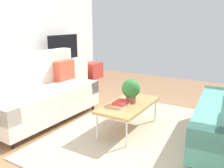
{
  "coord_description": "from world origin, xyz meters",
  "views": [
    {
      "loc": [
        -3.0,
        -1.7,
        1.6
      ],
      "look_at": [
        0.15,
        0.2,
        0.65
      ],
      "focal_mm": 39.09,
      "sensor_mm": 36.0,
      "label": 1
    }
  ],
  "objects_px": {
    "tv": "(64,48)",
    "table_book_0": "(121,105)",
    "bottle_0": "(53,59)",
    "bottle_1": "(56,59)",
    "vase_0": "(45,60)",
    "couch_beige": "(41,94)",
    "potted_plant": "(131,90)",
    "tv_console": "(64,73)",
    "coffee_table": "(129,105)",
    "storage_trunk": "(93,70)"
  },
  "relations": [
    {
      "from": "couch_beige",
      "to": "bottle_1",
      "type": "xyz_separation_m",
      "value": [
        1.59,
        1.15,
        0.28
      ]
    },
    {
      "from": "storage_trunk",
      "to": "potted_plant",
      "type": "relative_size",
      "value": 1.44
    },
    {
      "from": "couch_beige",
      "to": "potted_plant",
      "type": "height_order",
      "value": "couch_beige"
    },
    {
      "from": "coffee_table",
      "to": "potted_plant",
      "type": "height_order",
      "value": "potted_plant"
    },
    {
      "from": "tv",
      "to": "storage_trunk",
      "type": "bearing_deg",
      "value": -4.16
    },
    {
      "from": "tv_console",
      "to": "bottle_1",
      "type": "relative_size",
      "value": 8.9
    },
    {
      "from": "coffee_table",
      "to": "tv_console",
      "type": "xyz_separation_m",
      "value": [
        1.5,
        2.61,
        -0.07
      ]
    },
    {
      "from": "tv_console",
      "to": "table_book_0",
      "type": "relative_size",
      "value": 5.83
    },
    {
      "from": "tv_console",
      "to": "vase_0",
      "type": "relative_size",
      "value": 7.21
    },
    {
      "from": "tv_console",
      "to": "tv",
      "type": "xyz_separation_m",
      "value": [
        0.0,
        -0.02,
        0.63
      ]
    },
    {
      "from": "couch_beige",
      "to": "tv_console",
      "type": "height_order",
      "value": "couch_beige"
    },
    {
      "from": "couch_beige",
      "to": "tv_console",
      "type": "distance_m",
      "value": 2.23
    },
    {
      "from": "coffee_table",
      "to": "vase_0",
      "type": "height_order",
      "value": "vase_0"
    },
    {
      "from": "coffee_table",
      "to": "potted_plant",
      "type": "xyz_separation_m",
      "value": [
        0.04,
        -0.01,
        0.23
      ]
    },
    {
      "from": "storage_trunk",
      "to": "tv_console",
      "type": "bearing_deg",
      "value": 174.81
    },
    {
      "from": "couch_beige",
      "to": "potted_plant",
      "type": "relative_size",
      "value": 5.31
    },
    {
      "from": "tv",
      "to": "bottle_0",
      "type": "xyz_separation_m",
      "value": [
        -0.4,
        -0.02,
        -0.21
      ]
    },
    {
      "from": "storage_trunk",
      "to": "table_book_0",
      "type": "height_order",
      "value": "table_book_0"
    },
    {
      "from": "potted_plant",
      "to": "bottle_0",
      "type": "distance_m",
      "value": 2.79
    },
    {
      "from": "table_book_0",
      "to": "bottle_0",
      "type": "height_order",
      "value": "bottle_0"
    },
    {
      "from": "bottle_1",
      "to": "coffee_table",
      "type": "bearing_deg",
      "value": -115.16
    },
    {
      "from": "couch_beige",
      "to": "tv_console",
      "type": "bearing_deg",
      "value": -146.53
    },
    {
      "from": "bottle_0",
      "to": "bottle_1",
      "type": "bearing_deg",
      "value": 0.0
    },
    {
      "from": "coffee_table",
      "to": "storage_trunk",
      "type": "distance_m",
      "value": 3.62
    },
    {
      "from": "tv_console",
      "to": "vase_0",
      "type": "height_order",
      "value": "vase_0"
    },
    {
      "from": "couch_beige",
      "to": "potted_plant",
      "type": "bearing_deg",
      "value": 107.87
    },
    {
      "from": "coffee_table",
      "to": "tv_console",
      "type": "distance_m",
      "value": 3.01
    },
    {
      "from": "coffee_table",
      "to": "table_book_0",
      "type": "relative_size",
      "value": 4.58
    },
    {
      "from": "coffee_table",
      "to": "bottle_0",
      "type": "bearing_deg",
      "value": 66.75
    },
    {
      "from": "potted_plant",
      "to": "bottle_0",
      "type": "relative_size",
      "value": 1.83
    },
    {
      "from": "storage_trunk",
      "to": "table_book_0",
      "type": "bearing_deg",
      "value": -138.19
    },
    {
      "from": "potted_plant",
      "to": "bottle_0",
      "type": "bearing_deg",
      "value": 67.64
    },
    {
      "from": "potted_plant",
      "to": "table_book_0",
      "type": "xyz_separation_m",
      "value": [
        -0.2,
        0.06,
        -0.19
      ]
    },
    {
      "from": "vase_0",
      "to": "tv_console",
      "type": "bearing_deg",
      "value": -4.93
    },
    {
      "from": "bottle_0",
      "to": "bottle_1",
      "type": "height_order",
      "value": "bottle_0"
    },
    {
      "from": "bottle_0",
      "to": "storage_trunk",
      "type": "bearing_deg",
      "value": -2.3
    },
    {
      "from": "vase_0",
      "to": "bottle_1",
      "type": "bearing_deg",
      "value": -17.36
    },
    {
      "from": "couch_beige",
      "to": "tv",
      "type": "relative_size",
      "value": 1.92
    },
    {
      "from": "tv_console",
      "to": "couch_beige",
      "type": "bearing_deg",
      "value": -147.74
    },
    {
      "from": "storage_trunk",
      "to": "couch_beige",
      "type": "bearing_deg",
      "value": -159.95
    },
    {
      "from": "tv",
      "to": "table_book_0",
      "type": "bearing_deg",
      "value": -123.02
    },
    {
      "from": "couch_beige",
      "to": "potted_plant",
      "type": "distance_m",
      "value": 1.5
    },
    {
      "from": "couch_beige",
      "to": "storage_trunk",
      "type": "relative_size",
      "value": 3.69
    },
    {
      "from": "couch_beige",
      "to": "bottle_0",
      "type": "xyz_separation_m",
      "value": [
        1.49,
        1.15,
        0.3
      ]
    },
    {
      "from": "tv_console",
      "to": "tv",
      "type": "height_order",
      "value": "tv"
    },
    {
      "from": "coffee_table",
      "to": "vase_0",
      "type": "distance_m",
      "value": 2.83
    },
    {
      "from": "couch_beige",
      "to": "coffee_table",
      "type": "bearing_deg",
      "value": 106.38
    },
    {
      "from": "couch_beige",
      "to": "potted_plant",
      "type": "xyz_separation_m",
      "value": [
        0.43,
        -1.43,
        0.18
      ]
    },
    {
      "from": "couch_beige",
      "to": "bottle_1",
      "type": "bearing_deg",
      "value": -142.97
    },
    {
      "from": "bottle_0",
      "to": "tv_console",
      "type": "bearing_deg",
      "value": 5.78
    }
  ]
}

